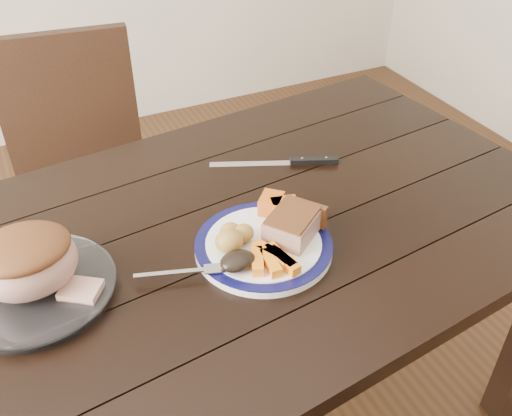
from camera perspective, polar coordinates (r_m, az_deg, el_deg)
name	(u,v)px	position (r m, az deg, el deg)	size (l,w,h in m)	color
dining_table	(220,264)	(1.27, -3.67, -5.62)	(1.70, 1.08, 0.75)	black
chair_far	(82,170)	(1.90, -17.00, 3.70)	(0.47, 0.47, 0.93)	black
dinner_plate	(264,246)	(1.16, 0.76, -3.87)	(0.28, 0.28, 0.02)	white
plate_rim	(264,243)	(1.15, 0.76, -3.55)	(0.28, 0.28, 0.02)	#0B0B39
serving_platter	(36,290)	(1.14, -21.17, -7.69)	(0.29, 0.29, 0.02)	white
pork_slice	(292,226)	(1.15, 3.66, -1.76)	(0.11, 0.09, 0.05)	#A87967
roasted_potatoes	(233,237)	(1.13, -2.31, -2.90)	(0.09, 0.08, 0.05)	gold
carrot_batons	(274,259)	(1.10, 1.76, -5.12)	(0.09, 0.11, 0.02)	orange
pumpkin_wedges	(278,206)	(1.21, 2.21, 0.17)	(0.08, 0.09, 0.04)	orange
dark_mushroom	(238,261)	(1.08, -1.84, -5.33)	(0.07, 0.05, 0.03)	black
fork	(188,272)	(1.09, -6.77, -6.35)	(0.17, 0.07, 0.00)	silver
roast_joint	(27,264)	(1.10, -21.92, -5.19)	(0.18, 0.15, 0.12)	tan
cut_slice	(81,290)	(1.09, -17.10, -7.89)	(0.07, 0.06, 0.02)	tan
carving_knife	(298,161)	(1.43, 4.24, 4.66)	(0.30, 0.15, 0.01)	silver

